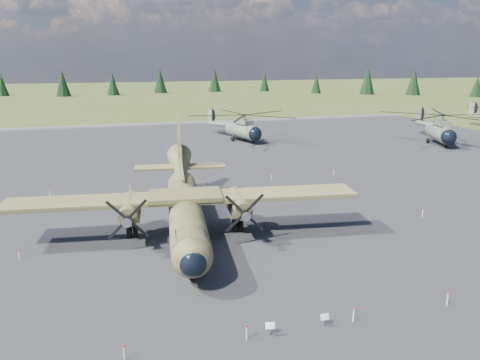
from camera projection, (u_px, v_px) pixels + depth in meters
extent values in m
plane|color=#4A5124|center=(245.00, 236.00, 37.17)|extent=(500.00, 500.00, 0.00)
cube|color=#56555A|center=(216.00, 201.00, 46.46)|extent=(120.00, 120.00, 0.04)
cylinder|color=#3D4123|center=(186.00, 213.00, 36.20)|extent=(4.69, 17.01, 2.62)
sphere|color=#3D4123|center=(192.00, 257.00, 28.16)|extent=(2.86, 2.86, 2.56)
sphere|color=black|center=(193.00, 261.00, 27.68)|extent=(2.10, 2.10, 1.88)
cube|color=black|center=(191.00, 237.00, 29.41)|extent=(2.04, 1.72, 0.51)
cone|color=#3D4123|center=(180.00, 168.00, 46.48)|extent=(3.34, 6.69, 3.93)
cube|color=#96999B|center=(186.00, 222.00, 37.36)|extent=(2.46, 5.78, 0.47)
cube|color=#2E351C|center=(185.00, 198.00, 36.37)|extent=(27.28, 6.53, 0.33)
cube|color=#3D4123|center=(185.00, 195.00, 36.32)|extent=(5.98, 4.04, 0.33)
cylinder|color=#3D4123|center=(130.00, 208.00, 35.59)|extent=(2.00, 5.00, 1.40)
cube|color=#3D4123|center=(131.00, 212.00, 36.46)|extent=(1.79, 3.33, 0.75)
cone|color=gray|center=(127.00, 221.00, 32.69)|extent=(0.81, 0.92, 0.71)
cylinder|color=black|center=(132.00, 231.00, 36.86)|extent=(0.94, 1.12, 1.03)
cylinder|color=#3D4123|center=(239.00, 203.00, 36.87)|extent=(2.00, 5.00, 1.40)
cube|color=#3D4123|center=(238.00, 207.00, 37.74)|extent=(1.79, 3.33, 0.75)
cone|color=gray|center=(245.00, 215.00, 33.97)|extent=(0.81, 0.92, 0.71)
cylinder|color=black|center=(238.00, 225.00, 38.14)|extent=(0.94, 1.12, 1.03)
cube|color=#3D4123|center=(182.00, 171.00, 42.95)|extent=(1.14, 7.03, 1.57)
cube|color=#2E351C|center=(180.00, 167.00, 46.91)|extent=(9.16, 3.16, 0.21)
cylinder|color=gray|center=(192.00, 264.00, 29.48)|extent=(0.15, 0.15, 0.84)
cylinder|color=black|center=(192.00, 274.00, 29.65)|extent=(0.43, 0.91, 0.87)
cylinder|color=slate|center=(243.00, 131.00, 78.77)|extent=(4.46, 7.45, 2.44)
sphere|color=black|center=(255.00, 134.00, 75.95)|extent=(2.82, 2.82, 2.25)
sphere|color=slate|center=(232.00, 128.00, 81.59)|extent=(2.82, 2.82, 2.25)
cube|color=slate|center=(244.00, 122.00, 78.06)|extent=(2.53, 3.48, 0.73)
cylinder|color=gray|center=(244.00, 118.00, 77.87)|extent=(0.44, 0.44, 0.98)
cylinder|color=slate|center=(221.00, 124.00, 84.45)|extent=(3.31, 8.20, 1.40)
cube|color=slate|center=(210.00, 115.00, 87.09)|extent=(0.62, 1.37, 2.35)
cylinder|color=black|center=(212.00, 115.00, 87.27)|extent=(0.83, 2.44, 2.54)
cylinder|color=black|center=(253.00, 142.00, 76.77)|extent=(0.46, 0.72, 0.66)
cylinder|color=black|center=(233.00, 139.00, 79.36)|extent=(0.52, 0.83, 0.78)
cylinder|color=gray|center=(233.00, 136.00, 79.23)|extent=(0.17, 0.17, 1.42)
cylinder|color=black|center=(245.00, 138.00, 80.78)|extent=(0.52, 0.83, 0.78)
cylinder|color=gray|center=(245.00, 135.00, 80.65)|extent=(0.17, 0.17, 1.42)
cylinder|color=slate|center=(440.00, 133.00, 75.80)|extent=(5.10, 8.02, 2.63)
sphere|color=black|center=(449.00, 137.00, 72.15)|extent=(3.11, 3.11, 2.42)
sphere|color=slate|center=(433.00, 129.00, 79.45)|extent=(3.11, 3.11, 2.42)
cube|color=slate|center=(442.00, 123.00, 74.96)|extent=(2.85, 3.78, 0.79)
cylinder|color=gray|center=(443.00, 118.00, 74.76)|extent=(0.49, 0.49, 1.05)
cylinder|color=slate|center=(426.00, 124.00, 83.17)|extent=(3.95, 8.74, 1.51)
cube|color=slate|center=(420.00, 114.00, 86.64)|extent=(0.73, 1.46, 2.53)
cylinder|color=black|center=(422.00, 114.00, 86.62)|extent=(1.01, 2.59, 2.74)
cylinder|color=black|center=(446.00, 146.00, 73.14)|extent=(0.53, 0.77, 0.72)
cylinder|color=black|center=(428.00, 141.00, 77.50)|extent=(0.59, 0.90, 0.84)
cylinder|color=gray|center=(428.00, 138.00, 77.36)|extent=(0.19, 0.19, 1.53)
cylinder|color=black|center=(445.00, 141.00, 77.30)|extent=(0.59, 0.90, 0.84)
cylinder|color=gray|center=(446.00, 138.00, 77.16)|extent=(0.19, 0.19, 1.53)
cube|color=slate|center=(472.00, 108.00, 97.84)|extent=(0.38, 1.45, 2.47)
cylinder|color=black|center=(473.00, 108.00, 97.97)|extent=(0.35, 2.66, 2.67)
cube|color=gray|center=(270.00, 330.00, 23.89)|extent=(0.10, 0.10, 0.59)
cube|color=white|center=(270.00, 326.00, 23.77)|extent=(0.51, 0.30, 0.33)
cube|color=gray|center=(324.00, 321.00, 24.73)|extent=(0.08, 0.08, 0.57)
cube|color=white|center=(325.00, 317.00, 24.61)|extent=(0.47, 0.21, 0.32)
cylinder|color=white|center=(124.00, 353.00, 21.83)|extent=(0.07, 0.07, 0.80)
cylinder|color=red|center=(124.00, 346.00, 21.73)|extent=(0.12, 0.12, 0.10)
cylinder|color=white|center=(247.00, 333.00, 23.45)|extent=(0.07, 0.07, 0.80)
cylinder|color=red|center=(247.00, 326.00, 23.35)|extent=(0.12, 0.12, 0.10)
cylinder|color=white|center=(354.00, 315.00, 25.07)|extent=(0.07, 0.07, 0.80)
cylinder|color=red|center=(354.00, 308.00, 24.97)|extent=(0.12, 0.12, 0.10)
cylinder|color=white|center=(447.00, 300.00, 26.69)|extent=(0.07, 0.07, 0.80)
cylinder|color=red|center=(448.00, 293.00, 26.59)|extent=(0.12, 0.12, 0.10)
cylinder|color=white|center=(50.00, 193.00, 47.62)|extent=(0.07, 0.07, 0.80)
cylinder|color=red|center=(49.00, 189.00, 47.52)|extent=(0.12, 0.12, 0.10)
cylinder|color=white|center=(130.00, 187.00, 49.78)|extent=(0.07, 0.07, 0.80)
cylinder|color=red|center=(130.00, 184.00, 49.68)|extent=(0.12, 0.12, 0.10)
cylinder|color=white|center=(204.00, 182.00, 51.94)|extent=(0.07, 0.07, 0.80)
cylinder|color=red|center=(204.00, 178.00, 51.83)|extent=(0.12, 0.12, 0.10)
cylinder|color=white|center=(271.00, 177.00, 54.09)|extent=(0.07, 0.07, 0.80)
cylinder|color=red|center=(271.00, 174.00, 53.99)|extent=(0.12, 0.12, 0.10)
cylinder|color=white|center=(334.00, 172.00, 56.25)|extent=(0.07, 0.07, 0.80)
cylinder|color=red|center=(334.00, 169.00, 56.15)|extent=(0.12, 0.12, 0.10)
cylinder|color=white|center=(19.00, 256.00, 32.62)|extent=(0.07, 0.07, 0.80)
cylinder|color=red|center=(19.00, 250.00, 32.52)|extent=(0.12, 0.12, 0.10)
cylinder|color=white|center=(423.00, 213.00, 41.53)|extent=(0.07, 0.07, 0.80)
cylinder|color=red|center=(423.00, 209.00, 41.42)|extent=(0.12, 0.12, 0.10)
cone|color=black|center=(477.00, 86.00, 168.78)|extent=(4.28, 4.28, 7.64)
cone|color=black|center=(414.00, 82.00, 177.26)|extent=(5.48, 5.48, 9.79)
cone|color=black|center=(368.00, 81.00, 180.76)|extent=(5.83, 5.83, 10.41)
cone|color=black|center=(316.00, 84.00, 186.25)|extent=(4.21, 4.21, 7.53)
cone|color=black|center=(265.00, 82.00, 197.90)|extent=(4.40, 4.40, 7.86)
cone|color=black|center=(215.00, 80.00, 195.08)|extent=(5.30, 5.30, 9.47)
cone|color=black|center=(160.00, 81.00, 188.30)|extent=(5.37, 5.37, 9.59)
cone|color=black|center=(113.00, 84.00, 176.71)|extent=(4.67, 4.67, 8.34)
cone|color=black|center=(63.00, 83.00, 170.77)|extent=(5.24, 5.24, 9.36)
cone|color=black|center=(2.00, 85.00, 173.28)|extent=(4.52, 4.52, 8.07)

